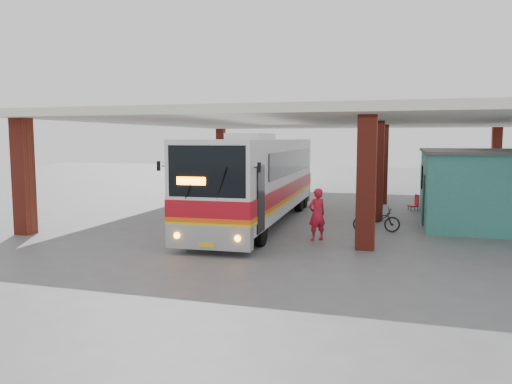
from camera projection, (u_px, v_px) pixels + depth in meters
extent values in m
plane|color=#515154|center=(294.00, 228.00, 20.00)|extent=(90.00, 90.00, 0.00)
cube|color=maroon|center=(366.00, 183.00, 16.06)|extent=(0.60, 0.60, 4.35)
cube|color=maroon|center=(376.00, 171.00, 21.77)|extent=(0.60, 0.60, 4.35)
cube|color=maroon|center=(382.00, 164.00, 27.49)|extent=(0.60, 0.60, 4.35)
cube|color=maroon|center=(23.00, 177.00, 18.64)|extent=(0.60, 0.60, 4.35)
cube|color=maroon|center=(221.00, 157.00, 38.66)|extent=(0.60, 0.60, 4.35)
cube|color=maroon|center=(496.00, 160.00, 33.14)|extent=(0.60, 0.60, 4.35)
cube|color=silver|center=(331.00, 121.00, 25.57)|extent=(21.00, 23.00, 0.30)
cube|color=#317C77|center=(484.00, 187.00, 21.52)|extent=(5.00, 8.00, 3.00)
cube|color=#4B4B4B|center=(486.00, 151.00, 21.36)|extent=(5.20, 8.20, 0.12)
cube|color=#12342C|center=(424.00, 200.00, 20.86)|extent=(0.08, 0.95, 2.10)
cube|color=black|center=(422.00, 177.00, 23.64)|extent=(0.08, 1.20, 1.00)
cube|color=black|center=(421.00, 177.00, 23.64)|extent=(0.04, 1.30, 1.10)
cube|color=silver|center=(258.00, 175.00, 21.20)|extent=(3.27, 13.04, 3.02)
cube|color=silver|center=(252.00, 137.00, 19.99)|extent=(1.44, 3.29, 0.27)
cube|color=#98999E|center=(209.00, 237.00, 15.30)|extent=(2.73, 0.55, 0.75)
cube|color=#AC0C18|center=(258.00, 189.00, 21.26)|extent=(3.31, 13.05, 0.54)
cube|color=#ED560D|center=(258.00, 197.00, 21.30)|extent=(3.31, 13.05, 0.14)
cube|color=yellow|center=(258.00, 200.00, 21.31)|extent=(3.31, 13.05, 0.11)
cube|color=black|center=(207.00, 171.00, 14.94)|extent=(2.45, 0.21, 1.56)
cube|color=black|center=(233.00, 161.00, 22.30)|extent=(0.48, 9.70, 0.97)
cube|color=black|center=(293.00, 162.00, 21.65)|extent=(0.48, 9.70, 0.97)
cube|color=#FF5905|center=(191.00, 181.00, 15.03)|extent=(0.92, 0.09, 0.24)
sphere|color=orange|center=(177.00, 235.00, 15.32)|extent=(0.19, 0.19, 0.19)
sphere|color=orange|center=(238.00, 239.00, 14.85)|extent=(0.19, 0.19, 0.19)
cube|color=yellow|center=(207.00, 245.00, 15.10)|extent=(0.49, 0.05, 0.13)
cylinder|color=black|center=(194.00, 227.00, 17.27)|extent=(0.39, 1.09, 1.08)
cylinder|color=black|center=(260.00, 230.00, 16.71)|extent=(0.39, 1.09, 1.08)
cylinder|color=black|center=(253.00, 199.00, 25.28)|extent=(0.39, 1.09, 1.08)
cylinder|color=black|center=(299.00, 200.00, 24.72)|extent=(0.39, 1.09, 1.08)
cylinder|color=black|center=(260.00, 196.00, 26.63)|extent=(0.39, 1.09, 1.08)
cylinder|color=black|center=(303.00, 197.00, 26.07)|extent=(0.39, 1.09, 1.08)
imported|color=black|center=(376.00, 220.00, 19.18)|extent=(1.89, 1.01, 0.95)
imported|color=red|center=(317.00, 214.00, 17.60)|extent=(0.80, 0.78, 1.85)
cube|color=red|center=(413.00, 206.00, 24.89)|extent=(0.56, 0.56, 0.06)
cube|color=red|center=(417.00, 201.00, 24.88)|extent=(0.20, 0.42, 0.61)
cylinder|color=black|center=(411.00, 209.00, 24.72)|extent=(0.03, 0.03, 0.20)
cylinder|color=black|center=(418.00, 209.00, 24.75)|extent=(0.03, 0.03, 0.20)
cylinder|color=black|center=(408.00, 208.00, 25.06)|extent=(0.03, 0.03, 0.20)
cylinder|color=black|center=(415.00, 208.00, 25.09)|extent=(0.03, 0.03, 0.20)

